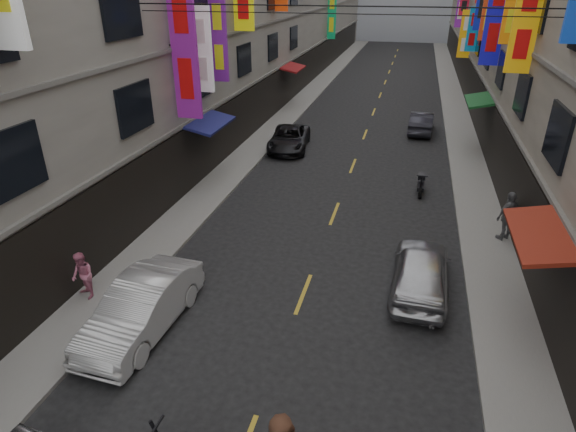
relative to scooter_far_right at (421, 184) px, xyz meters
The scene contains 11 objects.
sidewalk_left 17.60m from the scooter_far_right, 122.67° to the left, with size 2.00×90.00×0.12m, color slate.
sidewalk_right 15.02m from the scooter_far_right, 80.41° to the left, with size 2.00×90.00×0.12m, color slate.
street_awnings 5.53m from the scooter_far_right, 165.93° to the right, with size 13.99×35.20×0.41m.
lane_markings 12.32m from the scooter_far_right, 106.50° to the left, with size 0.12×80.20×0.01m.
scooter_far_right is the anchor object (origin of this frame).
car_left_mid 14.14m from the scooter_far_right, 122.03° to the right, with size 1.60×4.58×1.51m, color silver.
car_left_far 8.88m from the scooter_far_right, 147.66° to the left, with size 2.11×4.57×1.27m, color black.
car_right_mid 8.09m from the scooter_far_right, 89.82° to the right, with size 1.74×4.34×1.48m, color #B1B1B6.
car_right_far 10.14m from the scooter_far_right, 90.38° to the left, with size 1.43×4.09×1.35m, color #28272F.
pedestrian_lfar 14.95m from the scooter_far_right, 131.61° to the right, with size 0.74×0.51×1.53m, color #D16E8E.
pedestrian_rfar 5.10m from the scooter_far_right, 52.17° to the right, with size 1.12×0.64×1.92m, color #5F6062.
Camera 1 is at (2.64, 5.70, 8.95)m, focal length 30.00 mm.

